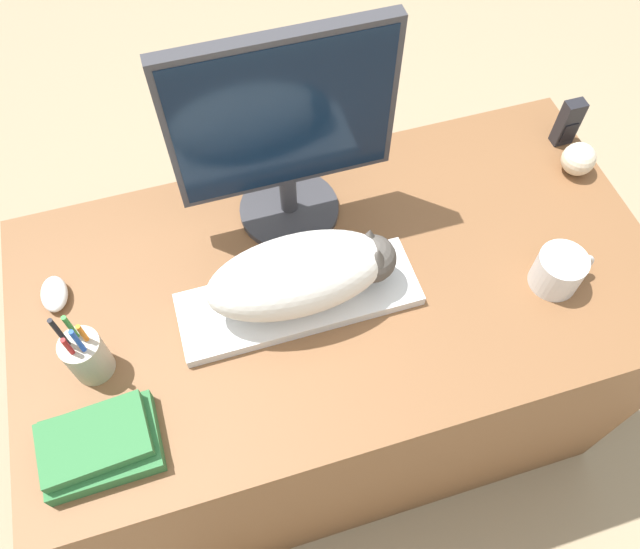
% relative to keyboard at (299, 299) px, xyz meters
% --- Properties ---
extents(ground_plane, '(12.00, 12.00, 0.00)m').
position_rel_keyboard_xyz_m(ground_plane, '(0.10, -0.33, -0.77)').
color(ground_plane, '#998466').
extents(desk, '(1.34, 0.71, 0.76)m').
position_rel_keyboard_xyz_m(desk, '(0.10, 0.03, -0.39)').
color(desk, brown).
rests_on(desk, ground_plane).
extents(keyboard, '(0.48, 0.16, 0.02)m').
position_rel_keyboard_xyz_m(keyboard, '(0.00, 0.00, 0.00)').
color(keyboard, silver).
rests_on(keyboard, desk).
extents(cat, '(0.37, 0.16, 0.16)m').
position_rel_keyboard_xyz_m(cat, '(0.01, 0.00, 0.09)').
color(cat, white).
rests_on(cat, keyboard).
extents(monitor, '(0.43, 0.22, 0.46)m').
position_rel_keyboard_xyz_m(monitor, '(0.04, 0.23, 0.24)').
color(monitor, '#333338').
rests_on(monitor, desk).
extents(computer_mouse, '(0.05, 0.08, 0.04)m').
position_rel_keyboard_xyz_m(computer_mouse, '(-0.47, 0.15, 0.01)').
color(computer_mouse, silver).
rests_on(computer_mouse, desk).
extents(coffee_mug, '(0.13, 0.10, 0.08)m').
position_rel_keyboard_xyz_m(coffee_mug, '(0.51, -0.10, 0.03)').
color(coffee_mug, silver).
rests_on(coffee_mug, desk).
extents(pen_cup, '(0.08, 0.08, 0.19)m').
position_rel_keyboard_xyz_m(pen_cup, '(-0.41, -0.02, 0.04)').
color(pen_cup, '#B2A893').
rests_on(pen_cup, desk).
extents(baseball, '(0.08, 0.08, 0.08)m').
position_rel_keyboard_xyz_m(baseball, '(0.70, 0.15, 0.03)').
color(baseball, beige).
rests_on(baseball, desk).
extents(phone, '(0.05, 0.03, 0.12)m').
position_rel_keyboard_xyz_m(phone, '(0.72, 0.24, 0.05)').
color(phone, black).
rests_on(phone, desk).
extents(book_stack, '(0.20, 0.15, 0.07)m').
position_rel_keyboard_xyz_m(book_stack, '(-0.41, -0.19, 0.02)').
color(book_stack, '#2D6B38').
rests_on(book_stack, desk).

